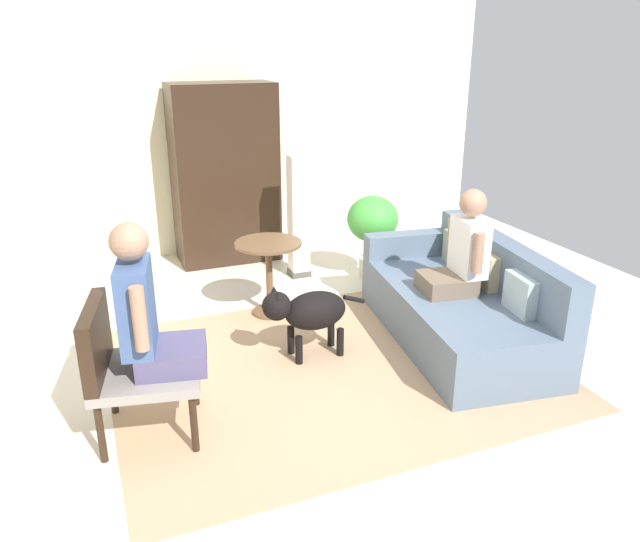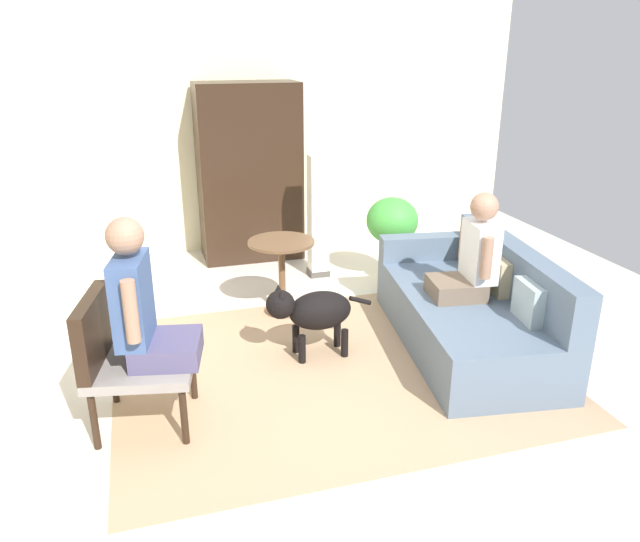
% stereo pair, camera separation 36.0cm
% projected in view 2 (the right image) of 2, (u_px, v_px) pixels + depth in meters
% --- Properties ---
extents(ground_plane, '(7.46, 7.46, 0.00)m').
position_uv_depth(ground_plane, '(325.00, 374.00, 4.46)').
color(ground_plane, beige).
extents(back_wall, '(6.48, 0.12, 2.75)m').
position_uv_depth(back_wall, '(242.00, 127.00, 6.82)').
color(back_wall, beige).
rests_on(back_wall, ground).
extents(area_rug, '(3.11, 2.49, 0.01)m').
position_uv_depth(area_rug, '(332.00, 368.00, 4.54)').
color(area_rug, tan).
rests_on(area_rug, ground).
extents(couch, '(1.20, 2.07, 0.81)m').
position_uv_depth(couch, '(471.00, 309.00, 4.83)').
color(couch, slate).
rests_on(couch, ground).
extents(armchair, '(0.73, 0.71, 0.87)m').
position_uv_depth(armchair, '(121.00, 352.00, 3.72)').
color(armchair, black).
rests_on(armchair, ground).
extents(person_on_couch, '(0.50, 0.51, 0.81)m').
position_uv_depth(person_on_couch, '(472.00, 256.00, 4.63)').
color(person_on_couch, brown).
extents(person_on_armchair, '(0.53, 0.54, 0.91)m').
position_uv_depth(person_on_armchair, '(142.00, 306.00, 3.62)').
color(person_on_armchair, '#4F496D').
extents(round_end_table, '(0.58, 0.58, 0.67)m').
position_uv_depth(round_end_table, '(282.00, 264.00, 5.33)').
color(round_end_table, brown).
rests_on(round_end_table, ground).
extents(dog, '(0.83, 0.30, 0.60)m').
position_uv_depth(dog, '(313.00, 311.00, 4.60)').
color(dog, black).
rests_on(dog, ground).
extents(potted_plant, '(0.51, 0.51, 0.85)m').
position_uv_depth(potted_plant, '(392.00, 226.00, 6.04)').
color(potted_plant, beige).
rests_on(potted_plant, ground).
extents(column_lamp, '(0.20, 0.20, 1.24)m').
position_uv_depth(column_lamp, '(318.00, 218.00, 6.15)').
color(column_lamp, '#4C4742').
rests_on(column_lamp, ground).
extents(armoire_cabinet, '(1.08, 0.56, 1.89)m').
position_uv_depth(armoire_cabinet, '(249.00, 173.00, 6.60)').
color(armoire_cabinet, black).
rests_on(armoire_cabinet, ground).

